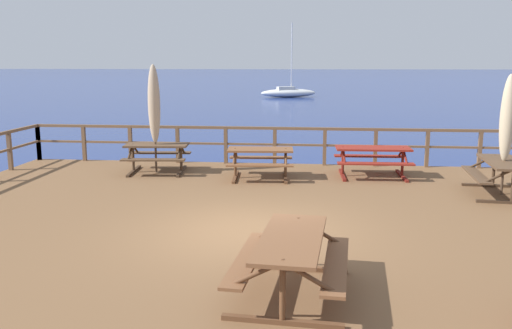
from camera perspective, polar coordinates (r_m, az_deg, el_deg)
ground_plane at (r=9.81m, az=-0.59°, el=-11.02°), size 600.00×600.00×0.00m
wooden_deck at (r=9.68m, az=-0.59°, el=-9.03°), size 14.61×13.00×0.72m
railing_waterside_far at (r=15.59m, az=2.00°, el=2.67°), size 14.41×0.10×1.09m
picnic_table_mid_left at (r=13.16m, az=24.62°, el=-0.55°), size 1.55×2.06×0.78m
picnic_table_front_right at (r=14.69m, az=-10.40°, el=1.29°), size 1.77×1.54×0.78m
picnic_table_back_right at (r=14.23m, az=12.21°, el=0.96°), size 1.92×1.45×0.78m
picnic_table_mid_right at (r=13.71m, az=0.46°, el=0.80°), size 1.73×1.51×0.78m
picnic_table_front_left at (r=6.89m, az=3.74°, el=-9.20°), size 1.56×2.12×0.78m
patio_umbrella_short_back at (r=13.05m, az=24.99°, el=4.39°), size 0.32×0.32×2.67m
patio_umbrella_tall_mid_left at (r=14.54m, az=-10.70°, el=6.25°), size 0.32×0.32×2.87m
sailboat_distant at (r=58.10m, az=3.43°, el=7.59°), size 6.22×3.50×7.72m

